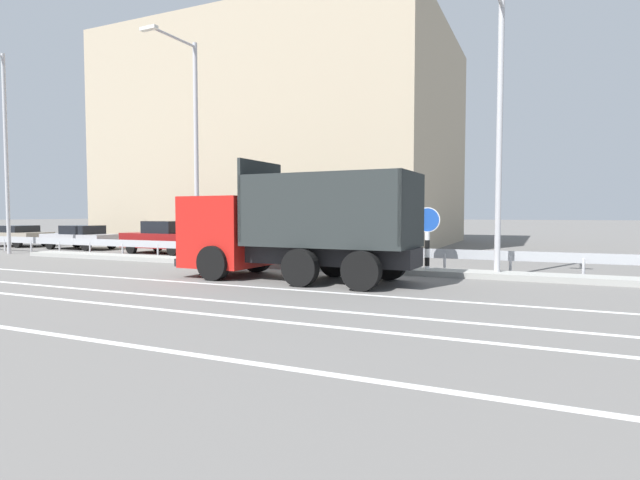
% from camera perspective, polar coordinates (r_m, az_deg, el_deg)
% --- Properties ---
extents(ground_plane, '(320.00, 320.00, 0.00)m').
position_cam_1_polar(ground_plane, '(15.87, 0.85, -4.17)').
color(ground_plane, '#605E5B').
extents(lane_strip_0, '(57.46, 0.16, 0.01)m').
position_cam_1_polar(lane_strip_0, '(13.46, -6.04, -5.47)').
color(lane_strip_0, silver).
rests_on(lane_strip_0, ground_plane).
extents(lane_strip_1, '(57.46, 0.16, 0.01)m').
position_cam_1_polar(lane_strip_1, '(11.67, -11.47, -6.82)').
color(lane_strip_1, silver).
rests_on(lane_strip_1, ground_plane).
extents(lane_strip_2, '(57.46, 0.16, 0.01)m').
position_cam_1_polar(lane_strip_2, '(10.63, -15.75, -7.85)').
color(lane_strip_2, silver).
rests_on(lane_strip_2, ground_plane).
extents(lane_strip_3, '(57.46, 0.16, 0.01)m').
position_cam_1_polar(lane_strip_3, '(8.97, -25.82, -10.06)').
color(lane_strip_3, silver).
rests_on(lane_strip_3, ground_plane).
extents(median_island, '(31.60, 1.10, 0.18)m').
position_cam_1_polar(median_island, '(17.48, 3.17, -3.21)').
color(median_island, gray).
rests_on(median_island, ground_plane).
extents(median_guardrail, '(57.46, 0.09, 0.78)m').
position_cam_1_polar(median_guardrail, '(18.39, 4.33, -1.40)').
color(median_guardrail, '#9EA0A5').
rests_on(median_guardrail, ground_plane).
extents(dump_truck, '(7.39, 2.81, 3.59)m').
position_cam_1_polar(dump_truck, '(15.39, -5.74, 0.48)').
color(dump_truck, red).
rests_on(dump_truck, ground_plane).
extents(median_road_sign, '(0.81, 0.16, 2.20)m').
position_cam_1_polar(median_road_sign, '(16.59, 12.17, 0.19)').
color(median_road_sign, white).
rests_on(median_road_sign, ground_plane).
extents(street_lamp_0, '(0.71, 2.54, 9.80)m').
position_cam_1_polar(street_lamp_0, '(29.32, -32.58, 9.29)').
color(street_lamp_0, '#ADADB2').
rests_on(street_lamp_0, ground_plane).
extents(street_lamp_1, '(0.71, 2.64, 8.76)m').
position_cam_1_polar(street_lamp_1, '(20.79, -14.37, 11.02)').
color(street_lamp_1, '#ADADB2').
rests_on(street_lamp_1, ground_plane).
extents(street_lamp_2, '(0.71, 2.64, 8.42)m').
position_cam_1_polar(street_lamp_2, '(16.40, 19.75, 12.50)').
color(street_lamp_2, '#ADADB2').
rests_on(street_lamp_2, ground_plane).
extents(parked_car_0, '(4.26, 2.15, 1.27)m').
position_cam_1_polar(parked_car_0, '(35.42, -31.36, 0.45)').
color(parked_car_0, gray).
rests_on(parked_car_0, ground_plane).
extents(parked_car_1, '(4.43, 1.97, 1.33)m').
position_cam_1_polar(parked_car_1, '(30.97, -25.61, 0.32)').
color(parked_car_1, '#A3A3A8').
rests_on(parked_car_1, ground_plane).
extents(parked_car_2, '(4.45, 2.09, 1.62)m').
position_cam_1_polar(parked_car_2, '(26.06, -17.30, 0.27)').
color(parked_car_2, maroon).
rests_on(parked_car_2, ground_plane).
extents(parked_car_3, '(4.67, 2.06, 1.52)m').
position_cam_1_polar(parked_car_3, '(22.51, -5.97, -0.08)').
color(parked_car_3, '#335B33').
rests_on(parked_car_3, ground_plane).
extents(background_building_0, '(20.83, 15.70, 13.38)m').
position_cam_1_polar(background_building_0, '(34.77, -3.29, 10.79)').
color(background_building_0, tan).
rests_on(background_building_0, ground_plane).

